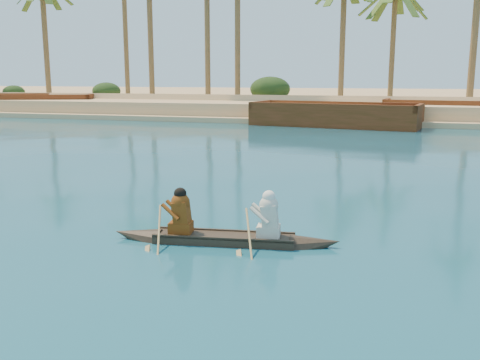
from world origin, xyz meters
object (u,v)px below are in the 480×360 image
(barge_left, at_px, (23,106))
(barge_right, at_px, (468,113))
(canoe, at_px, (224,231))
(barge_mid, at_px, (335,116))

(barge_left, bearing_deg, barge_right, -19.42)
(canoe, bearing_deg, barge_left, 125.68)
(canoe, bearing_deg, barge_right, 67.90)
(canoe, height_order, barge_mid, barge_mid)
(barge_left, relative_size, barge_right, 1.09)
(canoe, bearing_deg, barge_mid, 84.05)
(barge_right, bearing_deg, canoe, -99.35)
(barge_mid, bearing_deg, barge_right, 38.74)
(canoe, xyz_separation_m, barge_left, (-27.94, 30.04, 0.47))
(canoe, distance_m, barge_mid, 26.01)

